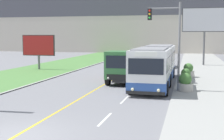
{
  "coord_description": "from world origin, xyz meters",
  "views": [
    {
      "loc": [
        6.47,
        -10.55,
        3.92
      ],
      "look_at": [
        1.1,
        11.3,
        1.4
      ],
      "focal_mm": 50.0,
      "sensor_mm": 36.0,
      "label": 1
    }
  ],
  "objects_px": {
    "billboard_large": "(205,22)",
    "billboard_small": "(39,46)",
    "city_bus": "(156,65)",
    "car_distant": "(166,62)",
    "planter_round_second": "(186,76)",
    "traffic_light_mast": "(170,35)",
    "planter_round_third": "(188,71)",
    "planter_round_near": "(185,83)",
    "dump_truck": "(124,67)"
  },
  "relations": [
    {
      "from": "billboard_large",
      "to": "planter_round_second",
      "type": "relative_size",
      "value": 6.23
    },
    {
      "from": "car_distant",
      "to": "billboard_small",
      "type": "height_order",
      "value": "billboard_small"
    },
    {
      "from": "planter_round_second",
      "to": "planter_round_third",
      "type": "bearing_deg",
      "value": 87.0
    },
    {
      "from": "traffic_light_mast",
      "to": "billboard_large",
      "type": "xyz_separation_m",
      "value": [
        3.17,
        19.64,
        1.73
      ]
    },
    {
      "from": "billboard_small",
      "to": "planter_round_second",
      "type": "bearing_deg",
      "value": -22.8
    },
    {
      "from": "city_bus",
      "to": "traffic_light_mast",
      "type": "bearing_deg",
      "value": -67.12
    },
    {
      "from": "car_distant",
      "to": "traffic_light_mast",
      "type": "bearing_deg",
      "value": -85.17
    },
    {
      "from": "dump_truck",
      "to": "car_distant",
      "type": "bearing_deg",
      "value": 80.52
    },
    {
      "from": "billboard_large",
      "to": "billboard_small",
      "type": "relative_size",
      "value": 1.87
    },
    {
      "from": "dump_truck",
      "to": "city_bus",
      "type": "bearing_deg",
      "value": 7.33
    },
    {
      "from": "car_distant",
      "to": "billboard_large",
      "type": "distance_m",
      "value": 7.34
    },
    {
      "from": "billboard_small",
      "to": "planter_round_second",
      "type": "xyz_separation_m",
      "value": [
        16.43,
        -6.91,
        -2.08
      ]
    },
    {
      "from": "traffic_light_mast",
      "to": "planter_round_near",
      "type": "distance_m",
      "value": 3.46
    },
    {
      "from": "city_bus",
      "to": "planter_round_second",
      "type": "xyz_separation_m",
      "value": [
        2.34,
        0.62,
        -0.94
      ]
    },
    {
      "from": "planter_round_near",
      "to": "planter_round_second",
      "type": "height_order",
      "value": "planter_round_near"
    },
    {
      "from": "car_distant",
      "to": "traffic_light_mast",
      "type": "xyz_separation_m",
      "value": [
        1.42,
        -16.77,
        3.22
      ]
    },
    {
      "from": "billboard_large",
      "to": "planter_round_second",
      "type": "distance_m",
      "value": 16.97
    },
    {
      "from": "city_bus",
      "to": "billboard_large",
      "type": "xyz_separation_m",
      "value": [
        4.42,
        16.69,
        4.1
      ]
    },
    {
      "from": "city_bus",
      "to": "dump_truck",
      "type": "distance_m",
      "value": 2.56
    },
    {
      "from": "city_bus",
      "to": "planter_round_near",
      "type": "height_order",
      "value": "city_bus"
    },
    {
      "from": "planter_round_near",
      "to": "planter_round_third",
      "type": "distance_m",
      "value": 7.41
    },
    {
      "from": "dump_truck",
      "to": "billboard_large",
      "type": "xyz_separation_m",
      "value": [
        6.95,
        17.02,
        4.32
      ]
    },
    {
      "from": "traffic_light_mast",
      "to": "planter_round_third",
      "type": "bearing_deg",
      "value": 79.94
    },
    {
      "from": "traffic_light_mast",
      "to": "planter_round_second",
      "type": "height_order",
      "value": "traffic_light_mast"
    },
    {
      "from": "car_distant",
      "to": "billboard_large",
      "type": "xyz_separation_m",
      "value": [
        4.59,
        2.88,
        4.95
      ]
    },
    {
      "from": "billboard_small",
      "to": "planter_round_near",
      "type": "xyz_separation_m",
      "value": [
        16.44,
        -10.61,
        -2.06
      ]
    },
    {
      "from": "planter_round_near",
      "to": "billboard_large",
      "type": "bearing_deg",
      "value": 84.03
    },
    {
      "from": "billboard_small",
      "to": "planter_round_second",
      "type": "height_order",
      "value": "billboard_small"
    },
    {
      "from": "planter_round_near",
      "to": "planter_round_third",
      "type": "relative_size",
      "value": 0.98
    },
    {
      "from": "planter_round_near",
      "to": "city_bus",
      "type": "bearing_deg",
      "value": 127.31
    },
    {
      "from": "dump_truck",
      "to": "traffic_light_mast",
      "type": "height_order",
      "value": "traffic_light_mast"
    },
    {
      "from": "dump_truck",
      "to": "traffic_light_mast",
      "type": "distance_m",
      "value": 5.28
    },
    {
      "from": "planter_round_second",
      "to": "billboard_small",
      "type": "bearing_deg",
      "value": 157.2
    },
    {
      "from": "city_bus",
      "to": "billboard_large",
      "type": "distance_m",
      "value": 17.75
    },
    {
      "from": "planter_round_second",
      "to": "city_bus",
      "type": "bearing_deg",
      "value": -165.24
    },
    {
      "from": "car_distant",
      "to": "traffic_light_mast",
      "type": "relative_size",
      "value": 0.7
    },
    {
      "from": "billboard_large",
      "to": "billboard_small",
      "type": "bearing_deg",
      "value": -153.66
    },
    {
      "from": "city_bus",
      "to": "car_distant",
      "type": "xyz_separation_m",
      "value": [
        -0.17,
        13.82,
        -0.85
      ]
    },
    {
      "from": "car_distant",
      "to": "planter_round_third",
      "type": "height_order",
      "value": "car_distant"
    },
    {
      "from": "traffic_light_mast",
      "to": "planter_round_third",
      "type": "xyz_separation_m",
      "value": [
        1.29,
        7.27,
        -3.27
      ]
    },
    {
      "from": "billboard_small",
      "to": "planter_round_second",
      "type": "relative_size",
      "value": 3.33
    },
    {
      "from": "planter_round_near",
      "to": "billboard_small",
      "type": "bearing_deg",
      "value": 147.16
    },
    {
      "from": "billboard_small",
      "to": "dump_truck",
      "type": "bearing_deg",
      "value": -34.18
    },
    {
      "from": "planter_round_near",
      "to": "planter_round_second",
      "type": "relative_size",
      "value": 1.06
    },
    {
      "from": "car_distant",
      "to": "billboard_small",
      "type": "distance_m",
      "value": 15.41
    },
    {
      "from": "dump_truck",
      "to": "planter_round_near",
      "type": "distance_m",
      "value": 5.65
    },
    {
      "from": "billboard_large",
      "to": "billboard_small",
      "type": "distance_m",
      "value": 20.87
    },
    {
      "from": "billboard_large",
      "to": "planter_round_second",
      "type": "xyz_separation_m",
      "value": [
        -2.08,
        -16.07,
        -5.04
      ]
    },
    {
      "from": "car_distant",
      "to": "traffic_light_mast",
      "type": "height_order",
      "value": "traffic_light_mast"
    },
    {
      "from": "dump_truck",
      "to": "planter_round_near",
      "type": "relative_size",
      "value": 5.38
    }
  ]
}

